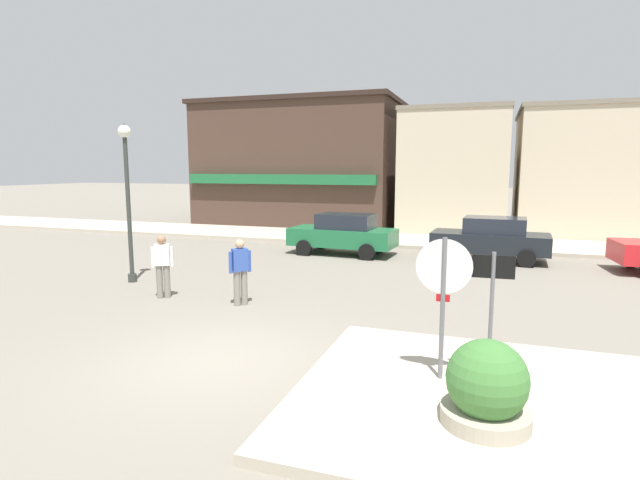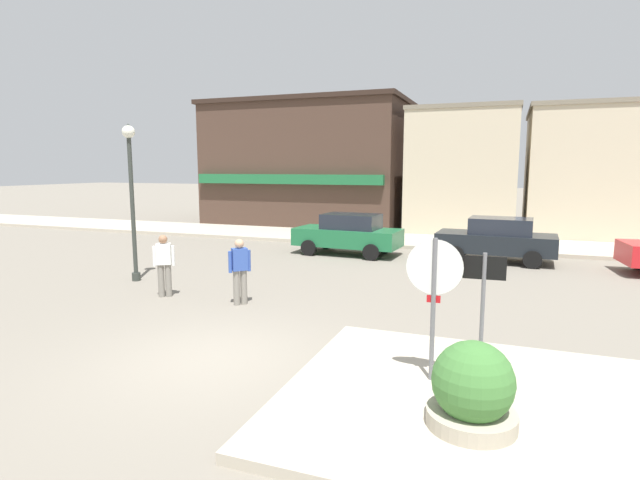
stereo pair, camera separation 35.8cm
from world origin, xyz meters
TOP-DOWN VIEW (x-y plane):
  - ground_plane at (0.00, 0.00)m, footprint 160.00×160.00m
  - sidewalk_corner at (4.96, -0.29)m, footprint 6.40×4.80m
  - kerb_far at (0.00, 14.94)m, footprint 80.00×4.00m
  - stop_sign at (3.73, 0.15)m, footprint 0.82×0.08m
  - one_way_sign at (4.41, 0.29)m, footprint 0.60×0.07m
  - planter at (4.39, -1.07)m, footprint 1.10×1.10m
  - lamp_post at (-5.47, 4.44)m, footprint 0.36×0.36m
  - parked_car_nearest at (-0.95, 10.93)m, footprint 4.10×2.07m
  - parked_car_second at (4.39, 11.38)m, footprint 4.08×2.04m
  - pedestrian_crossing_near at (-3.49, 3.22)m, footprint 0.52×0.38m
  - pedestrian_crossing_far at (-1.30, 3.25)m, footprint 0.45×0.45m
  - building_corner_shop at (-6.22, 21.78)m, footprint 11.32×10.21m
  - building_storefront_left_near at (2.49, 19.25)m, footprint 5.21×5.24m
  - building_storefront_left_mid at (9.88, 20.68)m, footprint 8.91×7.60m

SIDE VIEW (x-z plane):
  - ground_plane at x=0.00m, z-range 0.00..0.00m
  - sidewalk_corner at x=4.96m, z-range 0.00..0.15m
  - kerb_far at x=0.00m, z-range 0.00..0.15m
  - planter at x=4.39m, z-range -0.05..1.17m
  - parked_car_nearest at x=-0.95m, z-range 0.03..1.59m
  - parked_car_second at x=4.39m, z-range 0.03..1.59m
  - pedestrian_crossing_near at x=-3.49m, z-range 0.06..1.67m
  - pedestrian_crossing_far at x=-1.30m, z-range 0.06..1.67m
  - one_way_sign at x=4.41m, z-range 0.28..2.38m
  - stop_sign at x=3.73m, z-range 0.37..2.67m
  - lamp_post at x=-5.47m, z-range 0.69..5.23m
  - building_storefront_left_mid at x=9.88m, z-range 0.00..6.16m
  - building_storefront_left_near at x=2.49m, z-range 0.00..6.19m
  - building_corner_shop at x=-6.22m, z-range 0.00..7.01m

